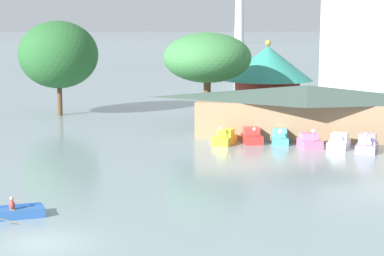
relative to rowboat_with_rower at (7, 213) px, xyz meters
name	(u,v)px	position (x,y,z in m)	size (l,w,h in m)	color
ground_plane	(42,244)	(3.58, -3.62, -0.24)	(2000.00, 2000.00, 0.00)	gray
rowboat_with_rower	(7,213)	(0.00, 0.00, 0.00)	(4.11, 3.44, 1.26)	#2D60AD
pedal_boat_yellow	(225,138)	(8.46, 23.87, 0.29)	(1.97, 2.65, 1.72)	yellow
pedal_boat_red	(252,137)	(10.71, 24.94, 0.29)	(2.20, 2.81, 1.53)	red
pedal_boat_cyan	(280,138)	(13.12, 25.00, 0.26)	(1.64, 2.44, 1.44)	#4CB7CC
pedal_boat_pink	(310,142)	(15.69, 23.50, 0.26)	(2.25, 2.74, 1.77)	pink
pedal_boat_white	(339,142)	(18.12, 23.92, 0.26)	(2.08, 3.05, 1.54)	white
pedal_boat_lavender	(367,145)	(20.30, 22.84, 0.31)	(2.04, 3.20, 1.73)	#B299D8
boathouse	(307,109)	(15.34, 29.57, 2.23)	(21.39, 8.54, 4.73)	#9E7F5B
green_roof_pavilion	(268,75)	(10.64, 43.66, 4.30)	(10.31, 10.31, 8.53)	#993328
shoreline_tree_tall_left	(58,55)	(-12.49, 38.56, 6.64)	(8.92, 8.92, 10.67)	brown
shoreline_tree_mid	(207,58)	(5.24, 34.01, 6.67)	(8.91, 8.91, 9.46)	brown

